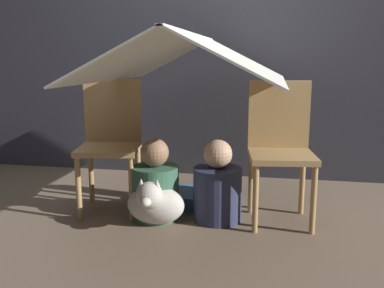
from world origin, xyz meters
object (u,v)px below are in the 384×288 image
chair_left (111,139)px  chair_right (280,145)px  person_front (155,186)px  dog (155,203)px  person_second (217,188)px

chair_left → chair_right: size_ratio=1.00×
person_front → chair_left: bearing=157.5°
chair_right → dog: (-0.77, -0.27, -0.35)m
person_second → person_front: bearing=-173.8°
chair_right → person_front: size_ratio=1.68×
person_front → dog: (0.03, -0.12, -0.07)m
chair_right → person_second: size_ratio=1.68×
person_front → dog: person_front is taller
dog → chair_left: bearing=145.0°
person_second → chair_right: bearing=14.9°
chair_left → dog: (0.38, -0.27, -0.35)m
chair_left → dog: 0.59m
person_front → person_second: size_ratio=1.00×
chair_right → person_second: chair_right is taller
person_front → dog: 0.14m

